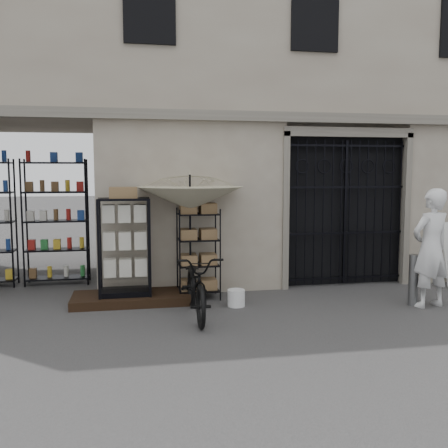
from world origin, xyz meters
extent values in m
plane|color=black|center=(0.00, 0.00, 0.00)|extent=(80.00, 80.00, 0.00)
cube|color=#A09685|center=(0.00, 4.00, 4.50)|extent=(14.00, 4.00, 9.00)
cube|color=black|center=(-4.50, 2.80, 1.50)|extent=(3.00, 1.70, 3.00)
cube|color=black|center=(-4.55, 3.30, 1.25)|extent=(2.70, 0.50, 2.50)
cube|color=black|center=(1.75, 2.28, 1.50)|extent=(2.50, 0.06, 3.00)
cube|color=black|center=(1.75, 2.12, 1.45)|extent=(0.05, 0.05, 2.80)
cube|color=black|center=(-2.40, 1.55, 0.07)|extent=(2.00, 0.90, 0.15)
cube|color=black|center=(-2.50, 1.53, 0.20)|extent=(0.92, 0.68, 0.09)
cube|color=silver|center=(-2.44, 1.28, 0.98)|extent=(0.76, 0.19, 1.55)
cube|color=silver|center=(-2.50, 1.53, 0.89)|extent=(0.77, 0.52, 1.29)
cube|color=olive|center=(-2.50, 1.53, 1.86)|extent=(0.53, 0.45, 0.18)
cube|color=black|center=(-1.22, 1.65, 0.80)|extent=(0.82, 0.68, 1.61)
cube|color=olive|center=(-1.22, 1.65, 0.75)|extent=(0.69, 0.56, 1.21)
cylinder|color=black|center=(-1.37, 1.58, 1.10)|extent=(0.04, 0.04, 2.20)
imported|color=tan|center=(-1.37, 1.58, 1.90)|extent=(1.86, 1.89, 1.48)
cylinder|color=silver|center=(-0.67, 0.99, 0.14)|extent=(0.38, 0.38, 0.28)
imported|color=black|center=(-1.40, 0.52, 0.00)|extent=(0.67, 1.01, 1.92)
cylinder|color=slate|center=(2.28, 0.51, 0.43)|extent=(0.18, 0.18, 0.87)
imported|color=silver|center=(2.50, 0.38, 0.00)|extent=(1.15, 2.09, 0.47)
camera|label=1|loc=(-2.37, -7.02, 2.26)|focal=40.00mm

